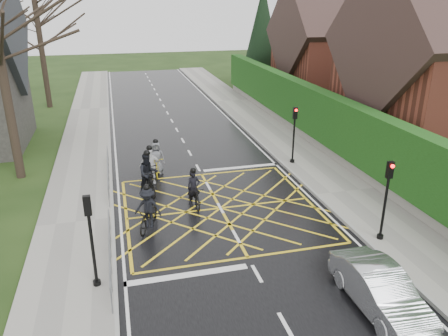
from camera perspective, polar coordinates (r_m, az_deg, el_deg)
name	(u,v)px	position (r m, az deg, el deg)	size (l,w,h in m)	color
ground	(220,208)	(19.04, -0.47, -5.28)	(120.00, 120.00, 0.00)	black
road	(220,208)	(19.04, -0.47, -5.27)	(9.00, 80.00, 0.01)	black
sidewalk_right	(345,192)	(21.13, 15.55, -3.10)	(3.00, 80.00, 0.15)	gray
sidewalk_left	(76,223)	(18.66, -18.79, -6.85)	(3.00, 80.00, 0.15)	gray
stone_wall	(322,145)	(26.73, 12.67, 2.96)	(0.50, 38.00, 0.70)	slate
hedge	(324,116)	(26.25, 12.98, 6.58)	(0.90, 38.00, 2.80)	#183B10
house_far	(337,51)	(39.56, 14.60, 14.58)	(9.80, 8.80, 10.30)	brown
conifer	(262,37)	(45.19, 5.02, 16.72)	(4.60, 4.60, 10.00)	black
tree_far	(37,17)	(38.91, -23.26, 17.70)	(8.40, 8.40, 10.40)	black
railing_south	(110,249)	(15.17, -14.70, -10.16)	(0.05, 5.04, 1.03)	slate
railing_north	(108,169)	(21.95, -14.93, -0.09)	(0.05, 6.04, 1.03)	slate
traffic_light_ne	(294,136)	(23.69, 9.11, 4.18)	(0.24, 0.31, 3.21)	black
traffic_light_se	(385,202)	(16.84, 20.32, -4.16)	(0.24, 0.31, 3.21)	black
traffic_light_sw	(92,243)	(13.89, -16.86, -9.30)	(0.24, 0.31, 3.21)	black
cyclist_rear	(194,193)	(19.15, -3.93, -3.31)	(0.76, 1.82, 1.73)	black
cyclist_back	(148,177)	(20.49, -9.84, -1.18)	(1.05, 2.18, 2.11)	black
cyclist_mid	(148,212)	(17.49, -9.85, -5.70)	(1.37, 1.99, 1.84)	black
cyclist_front	(151,170)	(21.57, -9.55, -0.21)	(1.09, 2.00, 1.96)	black
cyclist_lead	(157,162)	(22.74, -8.78, 0.78)	(0.89, 1.99, 1.88)	gold
car	(380,290)	(13.87, 19.73, -14.78)	(1.35, 3.87, 1.28)	silver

